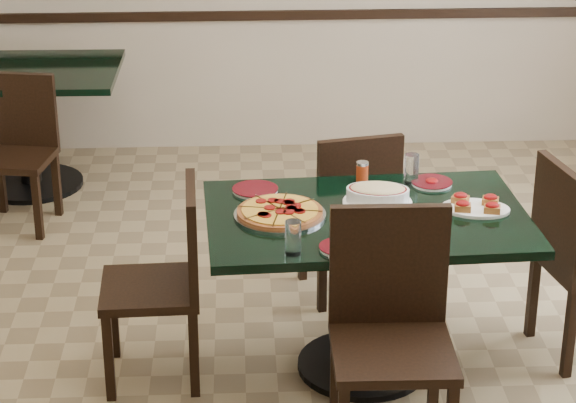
{
  "coord_description": "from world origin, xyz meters",
  "views": [
    {
      "loc": [
        -0.29,
        -4.41,
        2.65
      ],
      "look_at": [
        -0.08,
        0.0,
        0.76
      ],
      "focal_mm": 70.0,
      "sensor_mm": 36.0,
      "label": 1
    }
  ],
  "objects_px": {
    "chair_near": "(391,321)",
    "back_chair_near": "(19,143)",
    "pepperoni_pizza": "(280,212)",
    "bread_basket": "(393,226)",
    "main_table": "(366,253)",
    "chair_far": "(352,207)",
    "chair_left": "(169,273)",
    "lasagna_casserole": "(378,194)",
    "back_table": "(24,105)",
    "bruschetta_platter": "(476,205)"
  },
  "relations": [
    {
      "from": "chair_near",
      "to": "back_chair_near",
      "type": "height_order",
      "value": "chair_near"
    },
    {
      "from": "pepperoni_pizza",
      "to": "bread_basket",
      "type": "xyz_separation_m",
      "value": [
        0.45,
        -0.21,
        0.02
      ]
    },
    {
      "from": "main_table",
      "to": "chair_near",
      "type": "height_order",
      "value": "chair_near"
    },
    {
      "from": "pepperoni_pizza",
      "to": "chair_far",
      "type": "bearing_deg",
      "value": 60.71
    },
    {
      "from": "pepperoni_pizza",
      "to": "chair_left",
      "type": "bearing_deg",
      "value": -179.35
    },
    {
      "from": "lasagna_casserole",
      "to": "back_chair_near",
      "type": "bearing_deg",
      "value": 147.06
    },
    {
      "from": "main_table",
      "to": "back_chair_near",
      "type": "relative_size",
      "value": 1.64
    },
    {
      "from": "lasagna_casserole",
      "to": "bread_basket",
      "type": "relative_size",
      "value": 1.23
    },
    {
      "from": "back_table",
      "to": "pepperoni_pizza",
      "type": "height_order",
      "value": "pepperoni_pizza"
    },
    {
      "from": "chair_near",
      "to": "lasagna_casserole",
      "type": "bearing_deg",
      "value": 88.8
    },
    {
      "from": "chair_far",
      "to": "bruschetta_platter",
      "type": "height_order",
      "value": "chair_far"
    },
    {
      "from": "bread_basket",
      "to": "chair_left",
      "type": "bearing_deg",
      "value": 175.12
    },
    {
      "from": "main_table",
      "to": "lasagna_casserole",
      "type": "height_order",
      "value": "lasagna_casserole"
    },
    {
      "from": "chair_far",
      "to": "bruschetta_platter",
      "type": "xyz_separation_m",
      "value": [
        0.45,
        -0.65,
        0.28
      ]
    },
    {
      "from": "lasagna_casserole",
      "to": "bread_basket",
      "type": "bearing_deg",
      "value": -77.07
    },
    {
      "from": "bruschetta_platter",
      "to": "chair_far",
      "type": "bearing_deg",
      "value": 138.07
    },
    {
      "from": "back_table",
      "to": "chair_near",
      "type": "bearing_deg",
      "value": -55.7
    },
    {
      "from": "main_table",
      "to": "chair_left",
      "type": "distance_m",
      "value": 0.84
    },
    {
      "from": "back_table",
      "to": "bruschetta_platter",
      "type": "relative_size",
      "value": 3.57
    },
    {
      "from": "chair_far",
      "to": "chair_left",
      "type": "relative_size",
      "value": 0.99
    },
    {
      "from": "back_table",
      "to": "bruschetta_platter",
      "type": "height_order",
      "value": "bruschetta_platter"
    },
    {
      "from": "back_table",
      "to": "back_chair_near",
      "type": "height_order",
      "value": "back_chair_near"
    },
    {
      "from": "bruschetta_platter",
      "to": "chair_near",
      "type": "bearing_deg",
      "value": -113.4
    },
    {
      "from": "chair_far",
      "to": "lasagna_casserole",
      "type": "relative_size",
      "value": 2.96
    },
    {
      "from": "chair_far",
      "to": "bread_basket",
      "type": "xyz_separation_m",
      "value": [
        0.07,
        -0.88,
        0.3
      ]
    },
    {
      "from": "pepperoni_pizza",
      "to": "lasagna_casserole",
      "type": "distance_m",
      "value": 0.44
    },
    {
      "from": "lasagna_casserole",
      "to": "bruschetta_platter",
      "type": "distance_m",
      "value": 0.42
    },
    {
      "from": "bread_basket",
      "to": "pepperoni_pizza",
      "type": "bearing_deg",
      "value": 162.61
    },
    {
      "from": "chair_near",
      "to": "lasagna_casserole",
      "type": "xyz_separation_m",
      "value": [
        0.02,
        0.66,
        0.24
      ]
    },
    {
      "from": "main_table",
      "to": "chair_near",
      "type": "xyz_separation_m",
      "value": [
        0.03,
        -0.56,
        -0.02
      ]
    },
    {
      "from": "chair_near",
      "to": "main_table",
      "type": "bearing_deg",
      "value": 94.19
    },
    {
      "from": "back_table",
      "to": "lasagna_casserole",
      "type": "relative_size",
      "value": 3.9
    },
    {
      "from": "main_table",
      "to": "pepperoni_pizza",
      "type": "relative_size",
      "value": 3.59
    },
    {
      "from": "pepperoni_pizza",
      "to": "bruschetta_platter",
      "type": "relative_size",
      "value": 1.19
    },
    {
      "from": "back_table",
      "to": "bread_basket",
      "type": "height_order",
      "value": "bread_basket"
    },
    {
      "from": "back_chair_near",
      "to": "lasagna_casserole",
      "type": "height_order",
      "value": "back_chair_near"
    },
    {
      "from": "back_table",
      "to": "pepperoni_pizza",
      "type": "bearing_deg",
      "value": -56.21
    },
    {
      "from": "main_table",
      "to": "bread_basket",
      "type": "distance_m",
      "value": 0.32
    },
    {
      "from": "back_table",
      "to": "back_chair_near",
      "type": "bearing_deg",
      "value": -83.72
    },
    {
      "from": "chair_far",
      "to": "lasagna_casserole",
      "type": "distance_m",
      "value": 0.64
    },
    {
      "from": "back_table",
      "to": "bruschetta_platter",
      "type": "distance_m",
      "value": 3.18
    },
    {
      "from": "chair_left",
      "to": "lasagna_casserole",
      "type": "bearing_deg",
      "value": 94.79
    },
    {
      "from": "pepperoni_pizza",
      "to": "bruschetta_platter",
      "type": "distance_m",
      "value": 0.83
    },
    {
      "from": "back_chair_near",
      "to": "bread_basket",
      "type": "xyz_separation_m",
      "value": [
        1.85,
        -1.92,
        0.32
      ]
    },
    {
      "from": "back_table",
      "to": "back_chair_near",
      "type": "distance_m",
      "value": 0.52
    },
    {
      "from": "main_table",
      "to": "chair_left",
      "type": "relative_size",
      "value": 1.56
    },
    {
      "from": "chair_left",
      "to": "pepperoni_pizza",
      "type": "distance_m",
      "value": 0.55
    },
    {
      "from": "bread_basket",
      "to": "back_table",
      "type": "bearing_deg",
      "value": 135.44
    },
    {
      "from": "back_chair_near",
      "to": "lasagna_casserole",
      "type": "relative_size",
      "value": 2.84
    },
    {
      "from": "chair_left",
      "to": "back_chair_near",
      "type": "distance_m",
      "value": 1.95
    }
  ]
}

